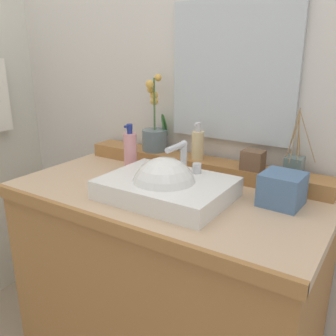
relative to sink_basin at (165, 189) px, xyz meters
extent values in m
cube|color=silver|center=(-0.04, 0.49, 0.33)|extent=(3.05, 0.20, 2.43)
cube|color=#A36F3C|center=(-0.04, 0.07, -0.48)|extent=(1.12, 0.60, 0.82)
cube|color=tan|center=(-0.04, 0.07, -0.05)|extent=(1.14, 0.62, 0.04)
cube|color=#A36F3C|center=(-0.04, -0.24, -0.05)|extent=(1.14, 0.02, 0.04)
cube|color=#A36F3C|center=(-0.04, 0.31, 0.00)|extent=(1.07, 0.12, 0.06)
cube|color=white|center=(0.00, 0.01, 0.00)|extent=(0.43, 0.32, 0.07)
sphere|color=white|center=(0.00, -0.01, 0.00)|extent=(0.23, 0.23, 0.23)
cylinder|color=silver|center=(0.00, 0.12, 0.08)|extent=(0.02, 0.02, 0.10)
cylinder|color=silver|center=(0.00, 0.07, 0.13)|extent=(0.02, 0.11, 0.02)
sphere|color=silver|center=(0.00, 0.12, 0.13)|extent=(0.03, 0.03, 0.03)
cylinder|color=silver|center=(-0.05, 0.12, 0.05)|extent=(0.03, 0.03, 0.04)
cylinder|color=silver|center=(0.06, 0.12, 0.05)|extent=(0.03, 0.03, 0.04)
ellipsoid|color=beige|center=(-0.12, 0.10, 0.04)|extent=(0.07, 0.04, 0.02)
cylinder|color=slate|center=(-0.27, 0.32, 0.07)|extent=(0.11, 0.11, 0.09)
cylinder|color=tan|center=(-0.27, 0.32, 0.11)|extent=(0.10, 0.10, 0.01)
cylinder|color=#476B38|center=(-0.27, 0.32, 0.23)|extent=(0.01, 0.01, 0.22)
ellipsoid|color=#387033|center=(-0.24, 0.36, 0.13)|extent=(0.04, 0.04, 0.10)
ellipsoid|color=#387033|center=(-0.25, 0.37, 0.13)|extent=(0.04, 0.04, 0.10)
ellipsoid|color=#387033|center=(-0.24, 0.35, 0.13)|extent=(0.04, 0.04, 0.08)
sphere|color=gold|center=(-0.28, 0.34, 0.24)|extent=(0.03, 0.03, 0.03)
sphere|color=gold|center=(-0.28, 0.34, 0.27)|extent=(0.03, 0.03, 0.03)
sphere|color=gold|center=(-0.29, 0.33, 0.29)|extent=(0.03, 0.03, 0.03)
sphere|color=gold|center=(-0.28, 0.30, 0.32)|extent=(0.03, 0.03, 0.03)
sphere|color=gold|center=(-0.26, 0.34, 0.34)|extent=(0.03, 0.03, 0.03)
cylinder|color=beige|center=(-0.04, 0.30, 0.08)|extent=(0.05, 0.05, 0.12)
cylinder|color=silver|center=(-0.04, 0.30, 0.15)|extent=(0.02, 0.02, 0.02)
cylinder|color=silver|center=(-0.04, 0.30, 0.17)|extent=(0.02, 0.02, 0.02)
cylinder|color=silver|center=(-0.04, 0.28, 0.17)|extent=(0.01, 0.03, 0.01)
cube|color=slate|center=(0.34, 0.33, 0.05)|extent=(0.06, 0.06, 0.06)
cylinder|color=#9E7A4C|center=(0.38, 0.34, 0.16)|extent=(0.07, 0.01, 0.18)
cylinder|color=#9E7A4C|center=(0.35, 0.34, 0.15)|extent=(0.02, 0.02, 0.14)
cylinder|color=#9E7A4C|center=(0.34, 0.35, 0.17)|extent=(0.01, 0.04, 0.19)
cylinder|color=#9E7A4C|center=(0.32, 0.34, 0.15)|extent=(0.04, 0.02, 0.15)
cylinder|color=#9E7A4C|center=(0.33, 0.33, 0.17)|extent=(0.03, 0.02, 0.19)
cylinder|color=#9E7A4C|center=(0.34, 0.31, 0.16)|extent=(0.01, 0.06, 0.16)
cylinder|color=#9E7A4C|center=(0.35, 0.32, 0.16)|extent=(0.02, 0.03, 0.17)
cube|color=brown|center=(0.20, 0.29, 0.06)|extent=(0.08, 0.07, 0.07)
cylinder|color=pink|center=(-0.27, 0.15, 0.05)|extent=(0.05, 0.05, 0.17)
cylinder|color=navy|center=(-0.27, 0.15, 0.14)|extent=(0.02, 0.02, 0.02)
cylinder|color=navy|center=(-0.27, 0.15, 0.16)|extent=(0.02, 0.02, 0.02)
cylinder|color=navy|center=(-0.27, 0.14, 0.16)|extent=(0.01, 0.03, 0.01)
cube|color=#4C6E97|center=(0.35, 0.16, 0.02)|extent=(0.14, 0.14, 0.11)
cube|color=silver|center=(0.06, 0.38, 0.37)|extent=(0.52, 0.02, 0.53)
camera|label=1|loc=(0.64, -0.98, 0.45)|focal=39.11mm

